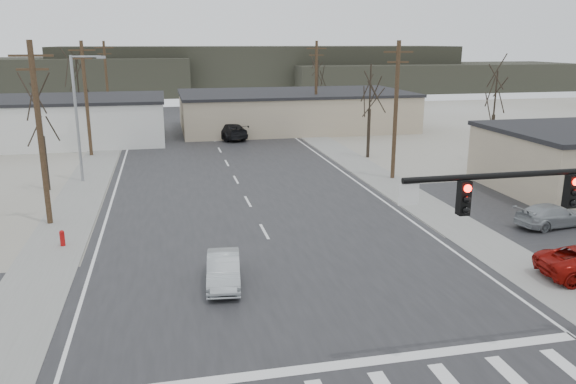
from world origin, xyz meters
name	(u,v)px	position (x,y,z in m)	size (l,w,h in m)	color
ground	(299,296)	(0.00, 0.00, 0.00)	(140.00, 140.00, 0.00)	#B9BAB5
main_road	(246,198)	(0.00, 15.00, 0.02)	(18.00, 110.00, 0.05)	#242326
cross_road	(299,296)	(0.00, 0.00, 0.02)	(90.00, 10.00, 0.04)	#242326
sidewalk_left	(85,188)	(-10.60, 20.00, 0.03)	(3.00, 90.00, 0.06)	gray
sidewalk_right	(371,173)	(10.60, 20.00, 0.03)	(3.00, 90.00, 0.06)	gray
fire_hydrant	(62,238)	(-10.20, 8.00, 0.45)	(0.24, 0.24, 0.87)	#A50C0C
building_left_far	(52,120)	(-16.00, 40.00, 2.26)	(22.30, 12.30, 4.50)	silver
building_right_far	(294,110)	(10.00, 44.00, 2.15)	(26.30, 14.30, 4.30)	tan
upole_left_b	(40,132)	(-11.50, 12.00, 5.22)	(2.20, 0.30, 10.00)	#493222
upole_left_c	(86,97)	(-11.50, 32.00, 5.22)	(2.20, 0.30, 10.00)	#493222
upole_left_d	(107,82)	(-11.50, 52.00, 5.22)	(2.20, 0.30, 10.00)	#493222
upole_right_a	(396,108)	(11.50, 18.00, 5.22)	(2.20, 0.30, 10.00)	#493222
upole_right_b	(316,86)	(11.50, 40.00, 5.22)	(2.20, 0.30, 10.00)	#493222
streetlight_main	(79,112)	(-10.80, 22.00, 5.09)	(2.40, 0.25, 9.00)	gray
tree_left_near	(40,114)	(-13.00, 20.00, 5.23)	(3.30, 3.30, 7.35)	#2D241B
tree_right_mid	(370,89)	(12.50, 26.00, 5.93)	(3.74, 3.74, 8.33)	#2D241B
tree_left_far	(77,76)	(-14.00, 46.00, 6.28)	(3.96, 3.96, 8.82)	#2D241B
tree_right_far	(318,76)	(15.00, 52.00, 5.58)	(3.52, 3.52, 7.84)	#2D241B
tree_lot	(495,96)	(22.00, 22.00, 5.58)	(3.52, 3.52, 7.84)	#2D241B
hill_center	(261,69)	(15.00, 96.00, 4.50)	(80.00, 18.00, 9.00)	#333026
hill_right	(431,77)	(50.00, 90.00, 2.75)	(60.00, 18.00, 5.50)	#333026
sedan_crossing	(223,270)	(-2.84, 1.74, 0.68)	(1.35, 3.86, 1.27)	#979DA1
car_far_a	(228,131)	(1.46, 38.10, 0.91)	(2.42, 5.94, 1.72)	black
car_far_b	(189,107)	(-1.32, 63.83, 0.65)	(1.43, 3.56, 1.21)	black
car_parked_silver	(552,216)	(15.64, 5.49, 0.65)	(1.74, 4.28, 1.24)	gray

